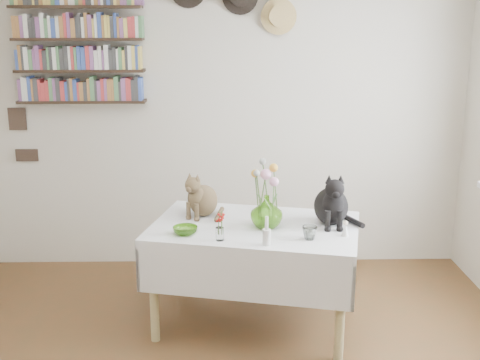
{
  "coord_description": "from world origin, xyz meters",
  "views": [
    {
      "loc": [
        0.05,
        -2.62,
        2.01
      ],
      "look_at": [
        0.12,
        1.02,
        1.05
      ],
      "focal_mm": 45.0,
      "sensor_mm": 36.0,
      "label": 1
    }
  ],
  "objects_px": {
    "tabby_cat": "(203,192)",
    "black_cat": "(331,197)",
    "dining_table": "(255,250)",
    "flower_vase": "(267,212)",
    "bookshelf_unit": "(79,44)"
  },
  "relations": [
    {
      "from": "tabby_cat",
      "to": "black_cat",
      "type": "bearing_deg",
      "value": 20.12
    },
    {
      "from": "tabby_cat",
      "to": "black_cat",
      "type": "distance_m",
      "value": 0.87
    },
    {
      "from": "dining_table",
      "to": "flower_vase",
      "type": "bearing_deg",
      "value": -35.99
    },
    {
      "from": "bookshelf_unit",
      "to": "black_cat",
      "type": "bearing_deg",
      "value": -29.12
    },
    {
      "from": "bookshelf_unit",
      "to": "tabby_cat",
      "type": "bearing_deg",
      "value": -39.78
    },
    {
      "from": "flower_vase",
      "to": "black_cat",
      "type": "bearing_deg",
      "value": 10.07
    },
    {
      "from": "tabby_cat",
      "to": "flower_vase",
      "type": "height_order",
      "value": "tabby_cat"
    },
    {
      "from": "dining_table",
      "to": "tabby_cat",
      "type": "distance_m",
      "value": 0.53
    },
    {
      "from": "black_cat",
      "to": "dining_table",
      "type": "bearing_deg",
      "value": -175.31
    },
    {
      "from": "flower_vase",
      "to": "dining_table",
      "type": "bearing_deg",
      "value": 144.01
    },
    {
      "from": "dining_table",
      "to": "flower_vase",
      "type": "relative_size",
      "value": 6.9
    },
    {
      "from": "dining_table",
      "to": "black_cat",
      "type": "height_order",
      "value": "black_cat"
    },
    {
      "from": "dining_table",
      "to": "flower_vase",
      "type": "distance_m",
      "value": 0.3
    },
    {
      "from": "tabby_cat",
      "to": "flower_vase",
      "type": "xyz_separation_m",
      "value": [
        0.42,
        -0.28,
        -0.05
      ]
    },
    {
      "from": "flower_vase",
      "to": "bookshelf_unit",
      "type": "xyz_separation_m",
      "value": [
        -1.4,
        1.09,
        1.02
      ]
    }
  ]
}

